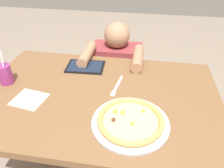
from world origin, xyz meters
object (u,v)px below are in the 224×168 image
(drink_cup_colored, at_px, (5,74))
(diner_seated, at_px, (116,82))
(pizza_near, at_px, (130,121))
(fork, at_px, (117,86))

(drink_cup_colored, distance_m, diner_seated, 0.89)
(pizza_near, height_order, diner_seated, diner_seated)
(pizza_near, relative_size, drink_cup_colored, 1.77)
(pizza_near, height_order, fork, pizza_near)
(pizza_near, distance_m, drink_cup_colored, 0.77)
(pizza_near, xyz_separation_m, drink_cup_colored, (-0.74, 0.22, 0.04))
(pizza_near, xyz_separation_m, diner_seated, (-0.18, 0.80, -0.34))
(fork, bearing_deg, diner_seated, 98.39)
(pizza_near, xyz_separation_m, fork, (-0.10, 0.28, -0.02))
(drink_cup_colored, xyz_separation_m, diner_seated, (0.56, 0.58, -0.38))
(fork, bearing_deg, drink_cup_colored, -174.38)
(diner_seated, bearing_deg, fork, -81.61)
(pizza_near, bearing_deg, fork, 110.26)
(pizza_near, relative_size, diner_seated, 0.38)
(drink_cup_colored, relative_size, diner_seated, 0.21)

